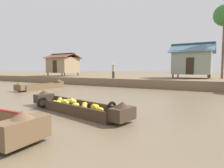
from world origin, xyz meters
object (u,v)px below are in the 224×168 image
(banana_boat, at_px, (75,106))
(stilt_house_mid_left, at_px, (192,62))
(cargo_boat_upstream, at_px, (42,86))
(vendor_person, at_px, (113,70))
(stilt_house_left, at_px, (63,65))

(banana_boat, distance_m, stilt_house_mid_left, 17.35)
(cargo_boat_upstream, bearing_deg, vendor_person, 57.38)
(stilt_house_mid_left, bearing_deg, stilt_house_left, -173.54)
(cargo_boat_upstream, height_order, vendor_person, vendor_person)
(banana_boat, distance_m, cargo_boat_upstream, 10.86)
(vendor_person, bearing_deg, banana_boat, -67.60)
(stilt_house_left, bearing_deg, banana_boat, -44.31)
(cargo_boat_upstream, bearing_deg, stilt_house_left, 124.16)
(stilt_house_left, distance_m, stilt_house_mid_left, 17.95)
(stilt_house_left, bearing_deg, cargo_boat_upstream, -55.84)
(banana_boat, bearing_deg, vendor_person, 112.40)
(banana_boat, height_order, vendor_person, vendor_person)
(stilt_house_mid_left, relative_size, vendor_person, 2.79)
(stilt_house_left, bearing_deg, vendor_person, -14.85)
(banana_boat, xyz_separation_m, stilt_house_left, (-15.35, 14.98, 2.29))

